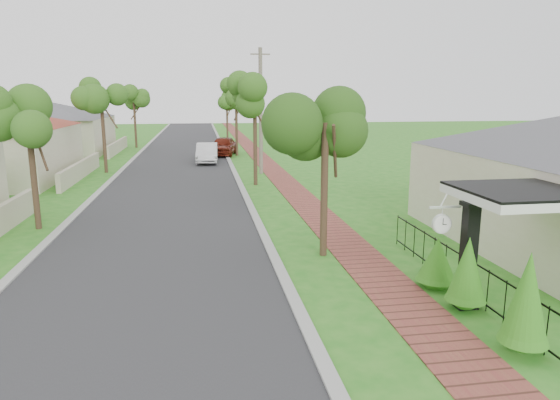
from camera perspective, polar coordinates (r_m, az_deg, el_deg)
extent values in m
plane|color=#27761C|center=(12.23, -1.53, -11.53)|extent=(160.00, 160.00, 0.00)
cube|color=#28282B|center=(31.55, -11.77, 2.74)|extent=(7.00, 120.00, 0.02)
cube|color=#9E9E99|center=(31.58, -5.14, 2.96)|extent=(0.30, 120.00, 0.10)
cube|color=#9E9E99|center=(31.93, -18.33, 2.50)|extent=(0.30, 120.00, 0.10)
cube|color=brown|center=(31.86, -0.46, 3.08)|extent=(1.50, 120.00, 0.03)
cube|color=white|center=(12.69, 26.27, 0.48)|extent=(2.90, 2.60, 0.20)
cube|color=black|center=(12.66, 26.33, 1.05)|extent=(2.90, 2.60, 0.06)
cube|color=black|center=(12.31, 20.72, -5.91)|extent=(0.30, 0.30, 2.52)
cube|color=black|center=(12.69, 20.33, -10.82)|extent=(0.48, 0.48, 0.24)
cube|color=black|center=(12.02, 21.13, -0.44)|extent=(0.42, 0.42, 0.10)
cube|color=black|center=(13.40, 19.82, -5.81)|extent=(0.03, 8.00, 0.03)
cube|color=black|center=(13.65, 19.59, -9.02)|extent=(0.03, 8.00, 0.03)
cylinder|color=black|center=(10.96, 28.20, -13.04)|extent=(0.02, 0.02, 1.00)
cylinder|color=black|center=(11.44, 26.17, -11.79)|extent=(0.02, 0.02, 1.00)
cylinder|color=black|center=(11.94, 24.32, -10.63)|extent=(0.02, 0.02, 1.00)
cylinder|color=black|center=(12.46, 22.64, -9.55)|extent=(0.02, 0.02, 1.00)
cylinder|color=black|center=(12.99, 21.10, -8.55)|extent=(0.02, 0.02, 1.00)
cylinder|color=black|center=(13.53, 19.69, -7.63)|extent=(0.02, 0.02, 1.00)
cylinder|color=black|center=(14.09, 18.40, -6.78)|extent=(0.02, 0.02, 1.00)
cylinder|color=black|center=(14.65, 17.21, -5.98)|extent=(0.02, 0.02, 1.00)
cylinder|color=black|center=(15.22, 16.11, -5.25)|extent=(0.02, 0.02, 1.00)
cylinder|color=black|center=(15.80, 15.09, -4.56)|extent=(0.02, 0.02, 1.00)
cylinder|color=black|center=(16.39, 14.15, -3.93)|extent=(0.02, 0.02, 1.00)
cylinder|color=black|center=(16.98, 13.27, -3.33)|extent=(0.02, 0.02, 1.00)
cylinder|color=#382619|center=(27.41, -2.85, 6.43)|extent=(0.22, 0.22, 4.55)
sphere|color=#245316|center=(27.29, -2.90, 11.47)|extent=(1.70, 1.70, 1.70)
cylinder|color=#382619|center=(41.31, -5.00, 8.46)|extent=(0.22, 0.22, 4.90)
sphere|color=#245316|center=(41.24, -5.06, 12.06)|extent=(1.70, 1.70, 1.70)
cylinder|color=#382619|center=(55.28, -6.06, 8.92)|extent=(0.22, 0.22, 4.20)
sphere|color=#245316|center=(55.21, -6.11, 11.22)|extent=(1.70, 1.70, 1.70)
cylinder|color=#382619|center=(20.28, -26.32, 2.31)|extent=(0.22, 0.22, 3.85)
sphere|color=#245316|center=(20.09, -26.86, 8.04)|extent=(1.60, 1.60, 1.60)
cylinder|color=#382619|center=(33.77, -19.50, 7.09)|extent=(0.22, 0.22, 4.90)
sphere|color=#245316|center=(33.68, -19.81, 11.48)|extent=(1.70, 1.70, 1.70)
cylinder|color=#382619|center=(49.57, -16.23, 8.40)|extent=(0.22, 0.22, 4.55)
sphere|color=#245316|center=(49.50, -16.39, 11.17)|extent=(1.70, 1.70, 1.70)
sphere|color=#196113|center=(10.77, 26.02, -13.60)|extent=(0.71, 0.71, 0.71)
cone|color=#196113|center=(10.46, 26.43, -9.55)|extent=(0.80, 0.80, 1.63)
sphere|color=#196113|center=(12.40, 20.43, -10.09)|extent=(0.71, 0.71, 0.71)
cone|color=#196113|center=(12.17, 20.67, -7.07)|extent=(0.81, 0.81, 1.38)
sphere|color=#196113|center=(13.63, 17.40, -8.32)|extent=(0.81, 0.81, 0.81)
cone|color=#196113|center=(13.47, 17.54, -6.27)|extent=(0.92, 0.92, 1.02)
cube|color=#BFB299|center=(32.24, -21.81, 3.23)|extent=(0.25, 10.00, 1.00)
cube|color=beige|center=(47.24, -25.88, 6.60)|extent=(11.00, 10.00, 3.00)
pyramid|color=#4C4C51|center=(47.13, -26.13, 9.38)|extent=(15.56, 15.56, 1.60)
cube|color=#BFB299|center=(45.90, -18.07, 5.82)|extent=(0.25, 10.00, 1.00)
imported|color=#631B0E|center=(41.63, -6.50, 6.14)|extent=(2.68, 4.78, 1.53)
imported|color=white|center=(37.18, -8.34, 5.32)|extent=(1.68, 4.36, 1.42)
cylinder|color=#382619|center=(15.12, 5.08, 1.08)|extent=(0.22, 0.22, 4.08)
sphere|color=#2B5418|center=(14.87, 5.23, 9.26)|extent=(2.03, 2.03, 2.03)
cylinder|color=#6F6557|center=(31.37, -2.22, 10.01)|extent=(0.24, 0.24, 7.71)
cube|color=#6F6557|center=(31.45, -2.27, 16.32)|extent=(1.20, 0.08, 0.08)
cube|color=white|center=(12.18, 18.34, -0.78)|extent=(0.77, 0.05, 0.05)
cylinder|color=white|center=(12.19, 18.05, -1.60)|extent=(0.02, 0.02, 0.33)
cylinder|color=white|center=(12.24, 17.98, -2.61)|extent=(0.46, 0.10, 0.46)
cylinder|color=white|center=(12.19, 18.10, -2.67)|extent=(0.40, 0.01, 0.40)
cylinder|color=white|center=(12.29, 17.87, -2.54)|extent=(0.40, 0.01, 0.40)
cube|color=black|center=(12.17, 18.14, -2.35)|extent=(0.02, 0.01, 0.15)
cube|color=black|center=(12.20, 18.31, -2.67)|extent=(0.10, 0.01, 0.02)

